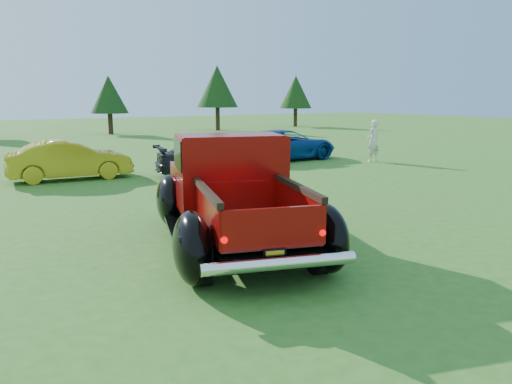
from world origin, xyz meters
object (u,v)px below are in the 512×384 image
Objects in this scene: tree_mid_right at (109,95)px; pickup_truck at (231,191)px; tree_far_east at (296,92)px; show_car_blue at (285,145)px; spectator at (373,141)px; show_car_yellow at (70,160)px; show_car_grey at (212,159)px; tree_east at (217,87)px.

tree_mid_right is 0.73× the size of pickup_truck.
tree_far_east is 0.98× the size of show_car_blue.
pickup_truck is at bearing 27.54° from spectator.
tree_far_east is 26.08m from show_car_blue.
show_car_yellow is 4.92m from show_car_grey.
show_car_blue is 3.91m from spectator.
show_car_grey is (-11.95, -21.73, -3.07)m from tree_east.
tree_east is 2.95× the size of spectator.
tree_far_east is 31.03m from show_car_grey.
pickup_truck is 9.51m from show_car_yellow.
show_car_yellow is at bearing -140.70° from tree_far_east.
pickup_truck reaches higher than show_car_grey.
spectator is at bearing 50.31° from pickup_truck.
show_car_yellow is at bearing 90.67° from show_car_blue.
show_car_yellow is at bearing 79.67° from show_car_grey.
pickup_truck is 13.04m from show_car_blue.
show_car_blue reaches higher than show_car_grey.
pickup_truck is at bearing 137.37° from show_car_blue.
tree_far_east is at bearing 1.59° from tree_mid_right.
tree_mid_right is 20.16m from show_car_blue.
pickup_truck is 3.30× the size of spectator.
spectator reaches higher than show_car_blue.
tree_far_east is at bearing -40.08° from show_car_blue.
show_car_grey is (4.55, -1.86, -0.09)m from show_car_yellow.
tree_east is 20.86m from show_car_blue.
spectator is (-4.12, -22.05, -2.74)m from tree_east.
show_car_yellow is 12.57m from spectator.
tree_far_east is (9.00, 1.00, -0.41)m from tree_east.
show_car_blue is at bearing -84.29° from tree_mid_right.
spectator reaches higher than show_car_yellow.
tree_east reaches higher than tree_mid_right.
show_car_blue is at bearing -82.55° from show_car_yellow.
show_car_blue is 2.68× the size of spectator.
tree_east reaches higher than show_car_yellow.
tree_mid_right is 21.83m from show_car_yellow.
spectator is (7.83, -0.32, 0.33)m from show_car_grey.
show_car_blue is (-16.01, -20.43, -2.56)m from tree_far_east.
tree_mid_right is 18.01m from tree_far_east.
tree_mid_right is at bearing 95.45° from pickup_truck.
show_car_blue is (1.99, -19.93, -2.29)m from tree_mid_right.
tree_east is 1.12× the size of tree_far_east.
show_car_yellow is at bearing -110.22° from tree_mid_right.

